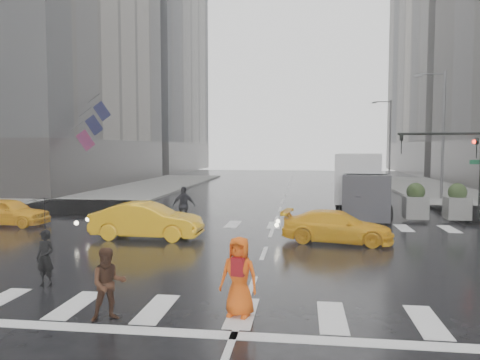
# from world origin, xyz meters

# --- Properties ---
(ground) EXTENTS (120.00, 120.00, 0.00)m
(ground) POSITION_xyz_m (0.00, 0.00, 0.00)
(ground) COLOR black
(ground) RESTS_ON ground
(sidewalk_nw) EXTENTS (35.00, 35.00, 0.15)m
(sidewalk_nw) POSITION_xyz_m (-19.50, 17.50, 0.07)
(sidewalk_nw) COLOR slate
(sidewalk_nw) RESTS_ON ground
(building_nw_far) EXTENTS (26.05, 26.05, 44.00)m
(building_nw_far) POSITION_xyz_m (-29.00, 56.00, 20.19)
(building_nw_far) COLOR slate
(building_nw_far) RESTS_ON ground
(road_markings) EXTENTS (18.00, 48.00, 0.01)m
(road_markings) POSITION_xyz_m (0.00, 0.00, 0.01)
(road_markings) COLOR silver
(road_markings) RESTS_ON ground
(traffic_signal_pole) EXTENTS (4.45, 0.42, 4.50)m
(traffic_signal_pole) POSITION_xyz_m (9.01, 8.01, 3.22)
(traffic_signal_pole) COLOR black
(traffic_signal_pole) RESTS_ON ground
(street_lamp_near) EXTENTS (2.15, 0.22, 9.00)m
(street_lamp_near) POSITION_xyz_m (10.87, 18.00, 4.95)
(street_lamp_near) COLOR #59595B
(street_lamp_near) RESTS_ON ground
(street_lamp_far) EXTENTS (2.15, 0.22, 9.00)m
(street_lamp_far) POSITION_xyz_m (10.87, 38.00, 4.95)
(street_lamp_far) COLOR #59595B
(street_lamp_far) RESTS_ON ground
(planter_west) EXTENTS (1.10, 1.10, 1.80)m
(planter_west) POSITION_xyz_m (7.00, 8.20, 0.98)
(planter_west) COLOR slate
(planter_west) RESTS_ON ground
(planter_mid) EXTENTS (1.10, 1.10, 1.80)m
(planter_mid) POSITION_xyz_m (9.00, 8.20, 0.98)
(planter_mid) COLOR slate
(planter_mid) RESTS_ON ground
(flag_cluster) EXTENTS (2.87, 3.06, 4.69)m
(flag_cluster) POSITION_xyz_m (-15.08, 18.50, 5.64)
(flag_cluster) COLOR #59595B
(flag_cluster) RESTS_ON ground
(pedestrian_black) EXTENTS (1.12, 1.14, 2.43)m
(pedestrian_black) POSITION_xyz_m (-5.51, -4.65, 1.66)
(pedestrian_black) COLOR black
(pedestrian_black) RESTS_ON ground
(pedestrian_brown) EXTENTS (0.96, 0.90, 1.59)m
(pedestrian_brown) POSITION_xyz_m (-2.80, -6.80, 0.79)
(pedestrian_brown) COLOR #3F2416
(pedestrian_brown) RESTS_ON ground
(pedestrian_orange) EXTENTS (0.97, 0.74, 1.78)m
(pedestrian_orange) POSITION_xyz_m (-0.04, -6.19, 0.89)
(pedestrian_orange) COLOR #EB5510
(pedestrian_orange) RESTS_ON ground
(pedestrian_far_a) EXTENTS (1.11, 0.70, 1.87)m
(pedestrian_far_a) POSITION_xyz_m (-4.29, 5.46, 0.93)
(pedestrian_far_a) COLOR black
(pedestrian_far_a) RESTS_ON ground
(pedestrian_far_b) EXTENTS (1.13, 0.95, 1.54)m
(pedestrian_far_b) POSITION_xyz_m (4.03, 7.05, 0.77)
(pedestrian_far_b) COLOR black
(pedestrian_far_b) RESTS_ON ground
(taxi_front) EXTENTS (3.96, 1.80, 1.32)m
(taxi_front) POSITION_xyz_m (-12.57, 4.24, 0.66)
(taxi_front) COLOR #FFB10D
(taxi_front) RESTS_ON ground
(taxi_mid) EXTENTS (4.50, 1.61, 1.48)m
(taxi_mid) POSITION_xyz_m (-4.97, 2.05, 0.74)
(taxi_mid) COLOR #FFB10D
(taxi_mid) RESTS_ON ground
(taxi_rear) EXTENTS (4.03, 2.32, 1.25)m
(taxi_rear) POSITION_xyz_m (2.69, 2.28, 0.62)
(taxi_rear) COLOR #FFB10D
(taxi_rear) RESTS_ON ground
(box_truck) EXTENTS (2.38, 6.36, 3.38)m
(box_truck) POSITION_xyz_m (4.52, 9.95, 1.80)
(box_truck) COLOR silver
(box_truck) RESTS_ON ground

